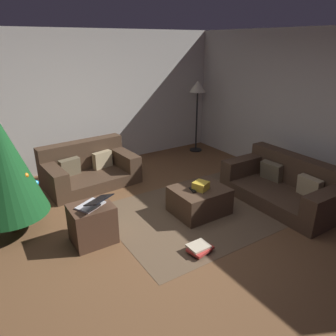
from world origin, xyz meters
name	(u,v)px	position (x,y,z in m)	size (l,w,h in m)	color
ground_plane	(160,242)	(0.00, 0.00, 0.00)	(6.40, 6.40, 0.00)	brown
rear_partition	(73,102)	(0.00, 3.14, 1.30)	(6.40, 0.12, 2.60)	beige
corner_partition	(324,113)	(3.14, 0.00, 1.30)	(0.12, 6.40, 2.60)	beige
couch_left	(88,168)	(-0.13, 2.26, 0.27)	(1.61, 1.06, 0.71)	#473323
couch_right	(286,186)	(2.25, -0.12, 0.26)	(0.97, 1.80, 0.70)	#473323
ottoman	(199,200)	(0.88, 0.33, 0.20)	(0.77, 0.64, 0.39)	#473323
gift_box	(201,186)	(0.87, 0.29, 0.45)	(0.20, 0.19, 0.12)	gold
tv_remote	(193,190)	(0.75, 0.32, 0.40)	(0.05, 0.16, 0.02)	black
christmas_tree	(2,163)	(-1.51, 1.28, 0.98)	(0.97, 0.97, 1.77)	brown
side_table	(92,224)	(-0.70, 0.48, 0.25)	(0.52, 0.44, 0.50)	#4C3323
laptop	(94,203)	(-0.68, 0.43, 0.56)	(0.46, 0.48, 0.17)	silver
book_stack	(199,249)	(0.28, -0.44, 0.05)	(0.33, 0.27, 0.10)	#4C423D
corner_lamp	(198,92)	(2.59, 2.65, 1.35)	(0.36, 0.36, 1.59)	black
area_rug	(199,212)	(0.88, 0.33, 0.00)	(2.60, 2.00, 0.01)	brown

